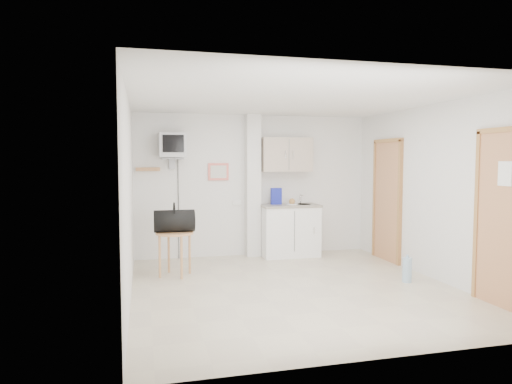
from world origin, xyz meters
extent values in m
plane|color=beige|center=(0.00, 0.00, 0.00)|extent=(4.50, 4.50, 0.00)
cube|color=white|center=(0.00, 2.25, 1.25)|extent=(4.20, 0.04, 2.50)
cube|color=white|center=(0.00, -2.25, 1.25)|extent=(4.20, 0.04, 2.50)
cube|color=white|center=(-2.10, 0.00, 1.25)|extent=(0.04, 4.50, 2.50)
cube|color=white|center=(2.10, 0.00, 1.25)|extent=(0.04, 4.50, 2.50)
cube|color=white|center=(0.00, 0.00, 2.50)|extent=(4.20, 4.50, 0.04)
cube|color=white|center=(-0.05, 2.14, 1.25)|extent=(0.25, 0.22, 2.50)
cube|color=#EE6C5F|center=(-0.65, 2.23, 1.50)|extent=(0.36, 0.03, 0.30)
cube|color=silver|center=(-0.65, 2.22, 1.50)|extent=(0.28, 0.01, 0.22)
cube|color=tan|center=(-1.85, 2.22, 1.55)|extent=(0.40, 0.05, 0.06)
cube|color=white|center=(-0.32, 2.24, 0.95)|extent=(0.15, 0.02, 0.08)
cylinder|color=tan|center=(-2.00, 2.16, 1.54)|extent=(0.02, 0.08, 0.02)
cylinder|color=tan|center=(-1.90, 2.16, 1.54)|extent=(0.02, 0.08, 0.02)
cylinder|color=tan|center=(-1.80, 2.16, 1.54)|extent=(0.02, 0.08, 0.02)
cylinder|color=tan|center=(-1.70, 2.16, 1.54)|extent=(0.02, 0.08, 0.02)
cube|color=olive|center=(2.08, 1.25, 1.00)|extent=(0.04, 0.75, 2.00)
cube|color=brown|center=(2.07, 1.25, 1.00)|extent=(0.06, 0.87, 2.06)
cube|color=olive|center=(2.08, -1.35, 1.01)|extent=(0.04, 0.82, 2.02)
cube|color=brown|center=(2.07, -1.35, 1.01)|extent=(0.06, 0.94, 2.08)
cube|color=white|center=(2.05, -1.35, 1.55)|extent=(0.01, 0.20, 0.28)
cube|color=white|center=(0.58, 1.98, 0.44)|extent=(1.00, 0.55, 0.88)
cube|color=gray|center=(0.58, 1.98, 0.90)|extent=(1.03, 0.58, 0.04)
cylinder|color=#B7B7BA|center=(0.83, 1.98, 0.90)|extent=(0.30, 0.30, 0.05)
cylinder|color=#B7B7BA|center=(0.83, 2.12, 1.00)|extent=(0.02, 0.02, 0.16)
cylinder|color=#B7B7BA|center=(0.83, 2.06, 1.07)|extent=(0.02, 0.13, 0.02)
cube|color=#B3A18D|center=(0.55, 2.09, 1.80)|extent=(0.90, 0.32, 0.60)
cube|color=#18219A|center=(0.35, 2.05, 1.06)|extent=(0.19, 0.07, 0.29)
cylinder|color=white|center=(0.62, 1.95, 0.93)|extent=(0.22, 0.22, 0.01)
sphere|color=tan|center=(0.62, 1.95, 0.97)|extent=(0.11, 0.11, 0.11)
cube|color=slate|center=(-1.45, 2.09, 1.73)|extent=(0.36, 0.32, 0.02)
cube|color=slate|center=(-1.45, 2.22, 1.65)|extent=(0.10, 0.06, 0.20)
cube|color=#B2B2B5|center=(-1.45, 2.02, 1.95)|extent=(0.44, 0.42, 0.40)
cube|color=black|center=(-1.45, 1.80, 1.97)|extent=(0.34, 0.02, 0.28)
cylinder|color=black|center=(-1.35, 2.23, 0.86)|extent=(0.01, 0.01, 1.73)
cylinder|color=tan|center=(-1.49, 1.04, 0.64)|extent=(0.55, 0.55, 0.03)
cylinder|color=tan|center=(-1.27, 1.12, 0.31)|extent=(0.04, 0.04, 0.62)
cylinder|color=tan|center=(-1.57, 1.26, 0.31)|extent=(0.04, 0.04, 0.62)
cylinder|color=tan|center=(-1.72, 0.96, 0.31)|extent=(0.04, 0.04, 0.62)
cylinder|color=tan|center=(-1.42, 0.82, 0.31)|extent=(0.04, 0.04, 0.62)
cylinder|color=black|center=(-1.50, 1.05, 0.81)|extent=(0.59, 0.33, 0.32)
torus|color=black|center=(-1.50, 1.05, 0.97)|extent=(0.02, 0.24, 0.24)
cylinder|color=#95B7D0|center=(1.63, -0.10, 0.17)|extent=(0.13, 0.13, 0.34)
cylinder|color=#95B7D0|center=(1.63, -0.10, 0.37)|extent=(0.04, 0.04, 0.04)
camera|label=1|loc=(-1.93, -5.68, 1.70)|focal=32.00mm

